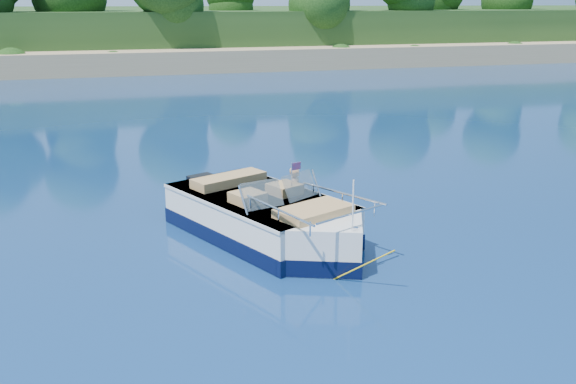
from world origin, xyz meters
name	(u,v)px	position (x,y,z in m)	size (l,w,h in m)	color
ground	(227,302)	(0.00, 0.00, 0.00)	(160.00, 160.00, 0.00)	#092144
shoreline	(114,37)	(0.00, 63.77, 0.98)	(170.00, 59.00, 6.00)	tan
motorboat	(271,222)	(1.41, 2.52, 0.39)	(3.66, 5.63, 2.01)	white
tow_tube	(297,203)	(2.57, 4.53, 0.10)	(1.56, 1.56, 0.37)	#E39C06
boy	(296,206)	(2.55, 4.57, 0.00)	(0.49, 0.32, 1.34)	tan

